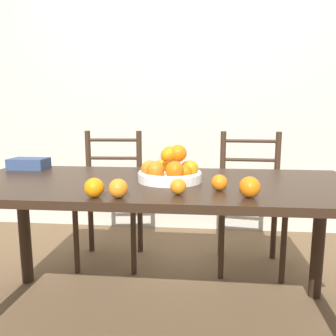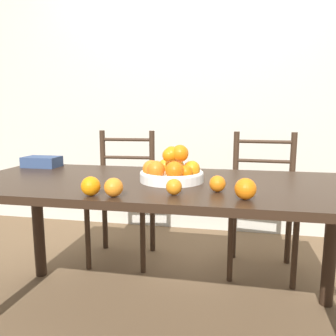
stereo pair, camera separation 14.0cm
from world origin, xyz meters
name	(u,v)px [view 2 (the right image)]	position (x,y,z in m)	size (l,w,h in m)	color
ground_plane	(160,320)	(0.00, 0.00, 0.00)	(12.00, 12.00, 0.00)	brown
wall_back	(195,85)	(0.00, 1.44, 1.30)	(8.00, 0.06, 2.60)	beige
dining_table	(160,200)	(0.00, 0.00, 0.64)	(1.91, 0.81, 0.73)	black
fruit_bowl	(171,171)	(0.06, 0.00, 0.78)	(0.30, 0.30, 0.17)	white
orange_loose_0	(245,189)	(0.39, -0.27, 0.77)	(0.08, 0.08, 0.08)	orange
orange_loose_1	(91,186)	(-0.20, -0.33, 0.77)	(0.08, 0.08, 0.08)	orange
orange_loose_2	(217,184)	(0.28, -0.17, 0.77)	(0.07, 0.07, 0.07)	orange
orange_loose_3	(114,187)	(-0.11, -0.33, 0.77)	(0.07, 0.07, 0.07)	orange
orange_loose_4	(174,187)	(0.12, -0.25, 0.76)	(0.06, 0.06, 0.06)	orange
chair_left	(123,197)	(-0.43, 0.70, 0.46)	(0.44, 0.43, 0.93)	#382619
chair_right	(263,204)	(0.55, 0.70, 0.46)	(0.44, 0.42, 0.93)	#382619
book_stack	(42,162)	(-0.79, 0.28, 0.76)	(0.21, 0.13, 0.06)	#334770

